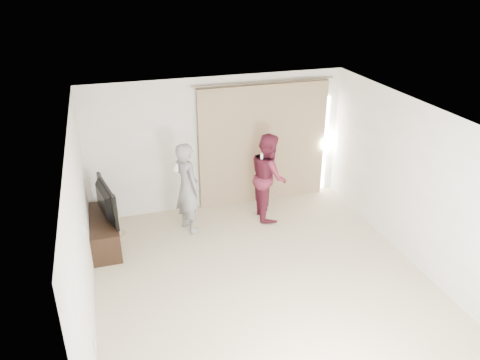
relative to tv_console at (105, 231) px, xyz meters
name	(u,v)px	position (x,y,z in m)	size (l,w,h in m)	color
floor	(265,284)	(2.27, -1.85, -0.26)	(5.50, 5.50, 0.00)	#C1B291
wall_back	(218,143)	(2.27, 0.90, 1.04)	(5.00, 0.04, 2.60)	silver
wall_left	(82,237)	(-0.23, -1.85, 1.04)	(0.04, 5.50, 2.60)	silver
ceiling	(269,121)	(2.27, -1.85, 2.34)	(5.00, 5.50, 0.01)	white
curtain	(264,144)	(3.18, 0.83, 0.95)	(2.80, 0.11, 2.46)	#9B7D5F
tv_console	(105,231)	(0.00, 0.00, 0.00)	(0.47, 1.34, 0.52)	black
tv	(101,202)	(0.00, 0.00, 0.57)	(1.09, 0.14, 0.63)	black
scratching_post	(115,227)	(0.17, 0.20, -0.06)	(0.38, 0.38, 0.50)	tan
person_man	(187,188)	(1.48, 0.09, 0.58)	(0.60, 0.72, 1.68)	slate
person_woman	(268,176)	(3.03, 0.15, 0.58)	(0.70, 0.87, 1.67)	maroon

